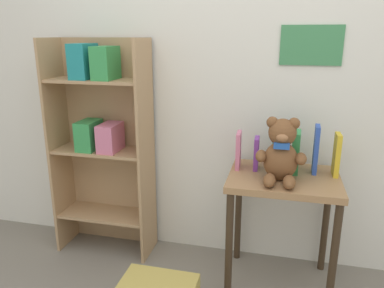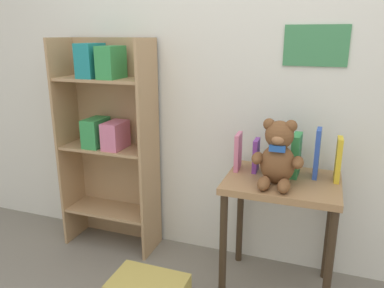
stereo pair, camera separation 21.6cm
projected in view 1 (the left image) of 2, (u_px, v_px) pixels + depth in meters
name	position (u px, v px, depth m)	size (l,w,h in m)	color
wall_back	(246.00, 64.00, 2.22)	(4.80, 0.07, 2.50)	silver
bookshelf_side	(103.00, 134.00, 2.41)	(0.63, 0.27, 1.40)	tan
display_table	(283.00, 195.00, 2.07)	(0.59, 0.47, 0.68)	#9E754C
teddy_bear	(281.00, 153.00, 1.93)	(0.26, 0.24, 0.34)	brown
book_standing_pink	(238.00, 150.00, 2.14)	(0.02, 0.13, 0.21)	#D17093
book_standing_purple	(256.00, 153.00, 2.12)	(0.03, 0.10, 0.19)	purple
book_standing_teal	(276.00, 148.00, 2.10)	(0.04, 0.10, 0.26)	teal
book_standing_green	(296.00, 152.00, 2.07)	(0.04, 0.14, 0.23)	#33934C
book_standing_blue	(316.00, 149.00, 2.05)	(0.02, 0.11, 0.27)	#2D51B7
book_standing_yellow	(337.00, 155.00, 2.01)	(0.03, 0.10, 0.23)	gold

